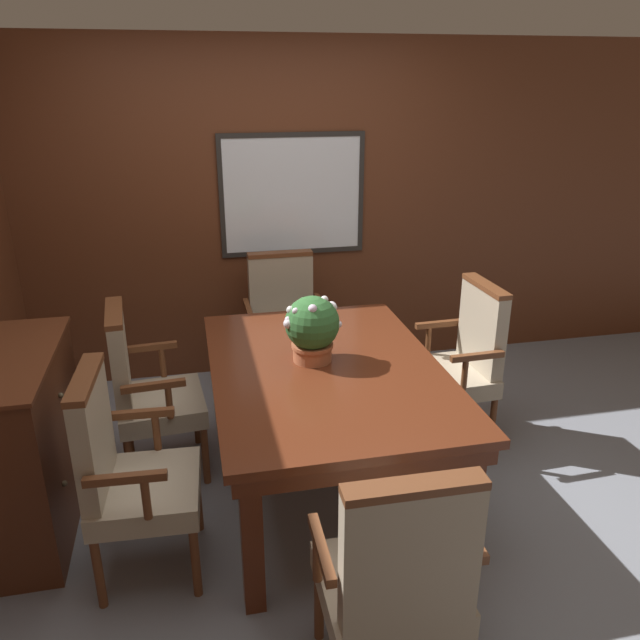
{
  "coord_description": "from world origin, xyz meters",
  "views": [
    {
      "loc": [
        -0.54,
        -2.77,
        2.17
      ],
      "look_at": [
        0.11,
        0.24,
        0.97
      ],
      "focal_mm": 35.0,
      "sensor_mm": 36.0,
      "label": 1
    }
  ],
  "objects_px": {
    "dining_table": "(326,382)",
    "chair_right_far": "(462,357)",
    "potted_plant": "(312,327)",
    "sideboard_cabinet": "(13,446)",
    "chair_left_near": "(126,469)",
    "chair_left_far": "(145,387)",
    "chair_head_far": "(284,320)",
    "chair_head_near": "(397,576)"
  },
  "relations": [
    {
      "from": "dining_table",
      "to": "chair_head_near",
      "type": "distance_m",
      "value": 1.26
    },
    {
      "from": "sideboard_cabinet",
      "to": "potted_plant",
      "type": "bearing_deg",
      "value": 2.23
    },
    {
      "from": "chair_head_near",
      "to": "chair_left_near",
      "type": "height_order",
      "value": "same"
    },
    {
      "from": "chair_head_far",
      "to": "chair_left_far",
      "type": "distance_m",
      "value": 1.26
    },
    {
      "from": "chair_right_far",
      "to": "chair_left_far",
      "type": "distance_m",
      "value": 1.91
    },
    {
      "from": "chair_right_far",
      "to": "potted_plant",
      "type": "relative_size",
      "value": 2.87
    },
    {
      "from": "chair_head_near",
      "to": "chair_left_far",
      "type": "xyz_separation_m",
      "value": [
        -0.92,
        1.66,
        0.0
      ]
    },
    {
      "from": "chair_left_near",
      "to": "potted_plant",
      "type": "xyz_separation_m",
      "value": [
        0.95,
        0.48,
        0.41
      ]
    },
    {
      "from": "chair_left_far",
      "to": "chair_left_near",
      "type": "relative_size",
      "value": 1.0
    },
    {
      "from": "chair_right_far",
      "to": "chair_left_near",
      "type": "relative_size",
      "value": 1.0
    },
    {
      "from": "dining_table",
      "to": "chair_right_far",
      "type": "bearing_deg",
      "value": 22.21
    },
    {
      "from": "chair_right_far",
      "to": "dining_table",
      "type": "bearing_deg",
      "value": -69.86
    },
    {
      "from": "sideboard_cabinet",
      "to": "dining_table",
      "type": "bearing_deg",
      "value": -0.99
    },
    {
      "from": "chair_head_far",
      "to": "sideboard_cabinet",
      "type": "height_order",
      "value": "chair_head_far"
    },
    {
      "from": "chair_left_far",
      "to": "potted_plant",
      "type": "distance_m",
      "value": 1.03
    },
    {
      "from": "potted_plant",
      "to": "sideboard_cabinet",
      "type": "bearing_deg",
      "value": -177.77
    },
    {
      "from": "chair_head_near",
      "to": "chair_head_far",
      "type": "relative_size",
      "value": 1.0
    },
    {
      "from": "chair_head_near",
      "to": "chair_left_near",
      "type": "distance_m",
      "value": 1.3
    },
    {
      "from": "potted_plant",
      "to": "chair_left_far",
      "type": "bearing_deg",
      "value": 160.77
    },
    {
      "from": "chair_left_near",
      "to": "chair_left_far",
      "type": "bearing_deg",
      "value": -0.6
    },
    {
      "from": "chair_right_far",
      "to": "chair_head_far",
      "type": "bearing_deg",
      "value": -133.42
    },
    {
      "from": "dining_table",
      "to": "sideboard_cabinet",
      "type": "height_order",
      "value": "sideboard_cabinet"
    },
    {
      "from": "chair_right_far",
      "to": "potted_plant",
      "type": "xyz_separation_m",
      "value": [
        -1.01,
        -0.3,
        0.41
      ]
    },
    {
      "from": "dining_table",
      "to": "sideboard_cabinet",
      "type": "xyz_separation_m",
      "value": [
        -1.57,
        0.03,
        -0.19
      ]
    },
    {
      "from": "sideboard_cabinet",
      "to": "chair_right_far",
      "type": "bearing_deg",
      "value": 8.17
    },
    {
      "from": "potted_plant",
      "to": "sideboard_cabinet",
      "type": "relative_size",
      "value": 0.36
    },
    {
      "from": "chair_head_near",
      "to": "chair_right_far",
      "type": "xyz_separation_m",
      "value": [
        0.99,
        1.65,
        0.0
      ]
    },
    {
      "from": "dining_table",
      "to": "chair_left_far",
      "type": "distance_m",
      "value": 1.04
    },
    {
      "from": "dining_table",
      "to": "chair_left_far",
      "type": "bearing_deg",
      "value": 157.26
    },
    {
      "from": "dining_table",
      "to": "sideboard_cabinet",
      "type": "distance_m",
      "value": 1.58
    },
    {
      "from": "chair_left_near",
      "to": "chair_right_far",
      "type": "bearing_deg",
      "value": -65.19
    },
    {
      "from": "potted_plant",
      "to": "sideboard_cabinet",
      "type": "height_order",
      "value": "potted_plant"
    },
    {
      "from": "chair_head_near",
      "to": "chair_left_far",
      "type": "distance_m",
      "value": 1.89
    },
    {
      "from": "chair_left_near",
      "to": "sideboard_cabinet",
      "type": "height_order",
      "value": "chair_left_near"
    },
    {
      "from": "chair_head_far",
      "to": "chair_left_near",
      "type": "relative_size",
      "value": 1.0
    },
    {
      "from": "potted_plant",
      "to": "chair_head_far",
      "type": "bearing_deg",
      "value": 88.49
    },
    {
      "from": "chair_head_near",
      "to": "chair_left_near",
      "type": "xyz_separation_m",
      "value": [
        -0.97,
        0.86,
        0.0
      ]
    },
    {
      "from": "chair_left_far",
      "to": "chair_left_near",
      "type": "xyz_separation_m",
      "value": [
        -0.05,
        -0.79,
        0.0
      ]
    },
    {
      "from": "potted_plant",
      "to": "chair_head_near",
      "type": "bearing_deg",
      "value": -88.92
    },
    {
      "from": "chair_head_near",
      "to": "chair_right_far",
      "type": "height_order",
      "value": "same"
    },
    {
      "from": "chair_head_near",
      "to": "sideboard_cabinet",
      "type": "xyz_separation_m",
      "value": [
        -1.54,
        1.28,
        -0.07
      ]
    },
    {
      "from": "potted_plant",
      "to": "chair_right_far",
      "type": "bearing_deg",
      "value": 16.73
    }
  ]
}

